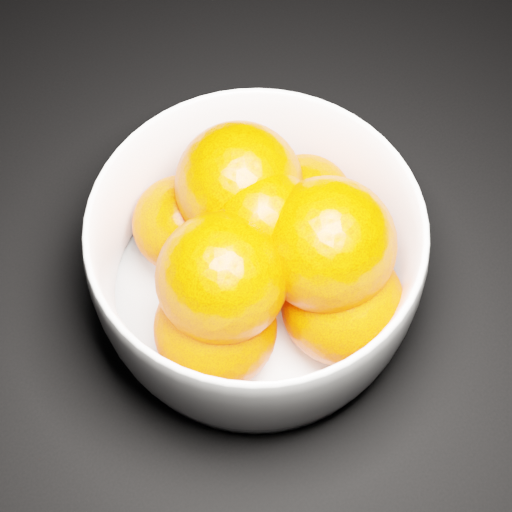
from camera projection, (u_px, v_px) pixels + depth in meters
ground at (218, 43)px, 0.72m from camera, size 3.00×3.00×0.00m
bowl at (256, 260)px, 0.53m from camera, size 0.24×0.24×0.12m
orange_pile at (265, 252)px, 0.51m from camera, size 0.20×0.21×0.14m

